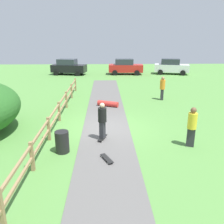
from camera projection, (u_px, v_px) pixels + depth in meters
name	position (u px, v px, depth m)	size (l,w,h in m)	color
ground_plane	(106.00, 129.00, 12.03)	(60.00, 60.00, 0.00)	#568E42
asphalt_path	(106.00, 129.00, 12.03)	(2.40, 28.00, 0.02)	#605E5B
wooden_fence	(54.00, 117.00, 11.75)	(0.12, 18.12, 1.10)	#997A51
trash_bin	(62.00, 142.00, 9.48)	(0.56, 0.56, 0.90)	black
skater_riding	(102.00, 119.00, 10.48)	(0.49, 0.82, 1.73)	black
skater_fallen	(108.00, 104.00, 15.76)	(1.46, 1.35, 0.36)	red
skateboard_loose	(107.00, 158.00, 8.92)	(0.52, 0.81, 0.08)	black
bystander_yellow	(192.00, 125.00, 9.84)	(0.48, 0.48, 1.75)	#2D2D33
bystander_orange	(162.00, 87.00, 17.30)	(0.44, 0.44, 1.74)	#2D2D33
parked_car_black	(69.00, 67.00, 29.02)	(4.45, 2.60, 1.92)	black
parked_car_red	(125.00, 67.00, 29.22)	(4.29, 2.19, 1.92)	red
parked_car_white	(171.00, 66.00, 29.41)	(4.49, 2.74, 1.92)	silver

